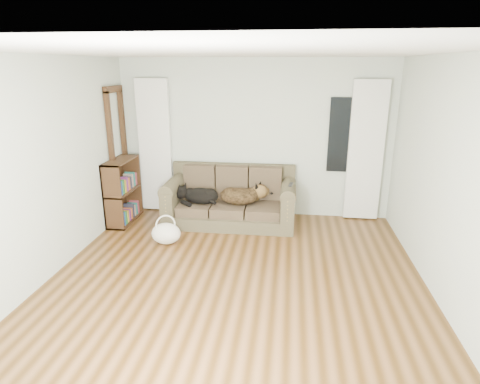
# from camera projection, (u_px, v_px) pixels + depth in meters

# --- Properties ---
(floor) EXTENTS (5.00, 5.00, 0.00)m
(floor) POSITION_uv_depth(u_px,v_px,m) (234.00, 286.00, 4.71)
(floor) COLOR #42280D
(floor) RESTS_ON ground
(ceiling) EXTENTS (5.00, 5.00, 0.00)m
(ceiling) POSITION_uv_depth(u_px,v_px,m) (233.00, 52.00, 3.92)
(ceiling) COLOR white
(ceiling) RESTS_ON ground
(wall_back) EXTENTS (4.50, 0.04, 2.60)m
(wall_back) POSITION_uv_depth(u_px,v_px,m) (255.00, 139.00, 6.68)
(wall_back) COLOR beige
(wall_back) RESTS_ON ground
(wall_left) EXTENTS (0.04, 5.00, 2.60)m
(wall_left) POSITION_uv_depth(u_px,v_px,m) (39.00, 173.00, 4.58)
(wall_left) COLOR beige
(wall_left) RESTS_ON ground
(wall_right) EXTENTS (0.04, 5.00, 2.60)m
(wall_right) POSITION_uv_depth(u_px,v_px,m) (454.00, 187.00, 4.04)
(wall_right) COLOR beige
(wall_right) RESTS_ON ground
(curtain_left) EXTENTS (0.55, 0.08, 2.25)m
(curtain_left) POSITION_uv_depth(u_px,v_px,m) (155.00, 146.00, 6.85)
(curtain_left) COLOR white
(curtain_left) RESTS_ON ground
(curtain_right) EXTENTS (0.55, 0.08, 2.25)m
(curtain_right) POSITION_uv_depth(u_px,v_px,m) (366.00, 152.00, 6.43)
(curtain_right) COLOR white
(curtain_right) RESTS_ON ground
(window_pane) EXTENTS (0.50, 0.03, 1.20)m
(window_pane) POSITION_uv_depth(u_px,v_px,m) (344.00, 135.00, 6.44)
(window_pane) COLOR black
(window_pane) RESTS_ON wall_back
(door_casing) EXTENTS (0.07, 0.60, 2.10)m
(door_casing) POSITION_uv_depth(u_px,v_px,m) (119.00, 156.00, 6.59)
(door_casing) COLOR black
(door_casing) RESTS_ON ground
(sofa) EXTENTS (2.07, 0.89, 0.85)m
(sofa) POSITION_uv_depth(u_px,v_px,m) (230.00, 196.00, 6.48)
(sofa) COLOR #4B4030
(sofa) RESTS_ON floor
(dog_black_lab) EXTENTS (0.66, 0.54, 0.25)m
(dog_black_lab) POSITION_uv_depth(u_px,v_px,m) (199.00, 195.00, 6.46)
(dog_black_lab) COLOR black
(dog_black_lab) RESTS_ON sofa
(dog_shepherd) EXTENTS (0.67, 0.51, 0.28)m
(dog_shepherd) POSITION_uv_depth(u_px,v_px,m) (241.00, 195.00, 6.42)
(dog_shepherd) COLOR black
(dog_shepherd) RESTS_ON sofa
(tv_remote) EXTENTS (0.08, 0.20, 0.02)m
(tv_remote) POSITION_uv_depth(u_px,v_px,m) (291.00, 184.00, 6.15)
(tv_remote) COLOR black
(tv_remote) RESTS_ON sofa
(tote_bag) EXTENTS (0.48, 0.41, 0.31)m
(tote_bag) POSITION_uv_depth(u_px,v_px,m) (166.00, 233.00, 5.79)
(tote_bag) COLOR silver
(tote_bag) RESTS_ON floor
(bookshelf) EXTENTS (0.38, 0.86, 1.04)m
(bookshelf) POSITION_uv_depth(u_px,v_px,m) (123.00, 192.00, 6.54)
(bookshelf) COLOR black
(bookshelf) RESTS_ON floor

